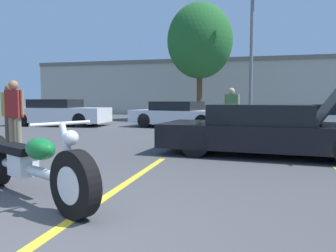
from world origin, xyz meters
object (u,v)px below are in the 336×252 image
object	(u,v)px
tree_background	(200,41)
parked_car_left_row	(59,113)
show_car_hood_open	(270,130)
spectator_by_show_car	(231,108)
motorcycle	(28,165)
light_pole	(253,43)
parked_car_mid_row	(180,115)
parked_car_right_row	(316,119)
spectator_near_motorcycle	(14,110)
spectator_midground	(10,110)

from	to	relation	value
tree_background	parked_car_left_row	world-z (taller)	tree_background
show_car_hood_open	spectator_by_show_car	size ratio (longest dim) A/B	3.02
motorcycle	parked_car_left_row	world-z (taller)	parked_car_left_row
light_pole	tree_background	distance (m)	3.33
tree_background	light_pole	bearing A→B (deg)	-24.84
show_car_hood_open	parked_car_mid_row	world-z (taller)	show_car_hood_open
parked_car_right_row	spectator_near_motorcycle	bearing A→B (deg)	-124.58
show_car_hood_open	parked_car_left_row	size ratio (longest dim) A/B	1.05
show_car_hood_open	spectator_midground	xyz separation A→B (m)	(-6.54, -0.20, 0.41)
parked_car_mid_row	spectator_near_motorcycle	world-z (taller)	spectator_near_motorcycle
motorcycle	spectator_midground	distance (m)	5.24
tree_background	parked_car_right_row	size ratio (longest dim) A/B	1.55
parked_car_right_row	spectator_by_show_car	distance (m)	3.57
parked_car_right_row	spectator_by_show_car	bearing A→B (deg)	-131.07
light_pole	parked_car_mid_row	world-z (taller)	light_pole
parked_car_left_row	show_car_hood_open	bearing A→B (deg)	-37.13
parked_car_right_row	parked_car_left_row	xyz separation A→B (m)	(-11.05, 0.64, 0.08)
spectator_near_motorcycle	spectator_midground	world-z (taller)	spectator_near_motorcycle
parked_car_left_row	spectator_midground	bearing A→B (deg)	-71.00
motorcycle	parked_car_left_row	size ratio (longest dim) A/B	0.54
light_pole	spectator_midground	world-z (taller)	light_pole
light_pole	spectator_midground	size ratio (longest dim) A/B	4.61
show_car_hood_open	parked_car_left_row	distance (m)	10.98
spectator_by_show_car	tree_background	bearing A→B (deg)	105.92
light_pole	parked_car_left_row	world-z (taller)	light_pole
parked_car_right_row	spectator_midground	world-z (taller)	spectator_midground
show_car_hood_open	spectator_midground	world-z (taller)	show_car_hood_open
spectator_near_motorcycle	parked_car_mid_row	bearing A→B (deg)	72.91
spectator_midground	parked_car_right_row	bearing A→B (deg)	33.82
parked_car_left_row	parked_car_mid_row	world-z (taller)	parked_car_left_row
spectator_by_show_car	show_car_hood_open	bearing A→B (deg)	-73.47
tree_background	spectator_midground	size ratio (longest dim) A/B	4.17
light_pole	show_car_hood_open	size ratio (longest dim) A/B	1.54
tree_background	parked_car_right_row	world-z (taller)	tree_background
show_car_hood_open	parked_car_mid_row	bearing A→B (deg)	122.61
parked_car_right_row	spectator_near_motorcycle	xyz separation A→B (m)	(-7.67, -6.45, 0.47)
parked_car_mid_row	spectator_by_show_car	size ratio (longest dim) A/B	2.87
tree_background	spectator_near_motorcycle	world-z (taller)	tree_background
light_pole	parked_car_right_row	world-z (taller)	light_pole
parked_car_right_row	parked_car_mid_row	size ratio (longest dim) A/B	0.95
spectator_near_motorcycle	light_pole	bearing A→B (deg)	64.35
spectator_by_show_car	light_pole	bearing A→B (deg)	84.25
spectator_by_show_car	spectator_midground	distance (m)	6.63
parked_car_left_row	tree_background	bearing A→B (deg)	40.32
tree_background	spectator_near_motorcycle	xyz separation A→B (m)	(-2.40, -12.61, -3.60)
parked_car_right_row	spectator_midground	size ratio (longest dim) A/B	2.70
spectator_near_motorcycle	spectator_by_show_car	bearing A→B (deg)	43.62
show_car_hood_open	parked_car_mid_row	xyz separation A→B (m)	(-3.43, 6.56, 0.00)
motorcycle	spectator_by_show_car	bearing A→B (deg)	101.82
light_pole	motorcycle	bearing A→B (deg)	-100.64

